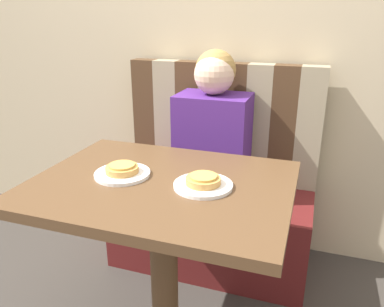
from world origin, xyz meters
The scene contains 9 objects.
wall_back centered at (0.00, 0.93, 1.30)m, with size 7.00×0.05×2.60m.
booth_seat centered at (0.00, 0.64, 0.21)m, with size 1.01×0.47×0.42m.
booth_backrest centered at (0.00, 0.83, 0.73)m, with size 1.01×0.09×0.62m.
dining_table centered at (0.00, 0.00, 0.63)m, with size 0.86×0.66×0.75m.
person centered at (0.00, 0.64, 0.75)m, with size 0.35×0.24×0.70m.
plate_left centered at (-0.15, 0.00, 0.75)m, with size 0.19×0.19×0.01m.
plate_right centered at (0.15, 0.00, 0.75)m, with size 0.19×0.19×0.01m.
pizza_left centered at (-0.15, 0.00, 0.77)m, with size 0.11×0.11×0.03m.
pizza_right centered at (0.15, 0.00, 0.77)m, with size 0.11×0.11×0.03m.
Camera 1 is at (0.46, -1.04, 1.26)m, focal length 35.00 mm.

